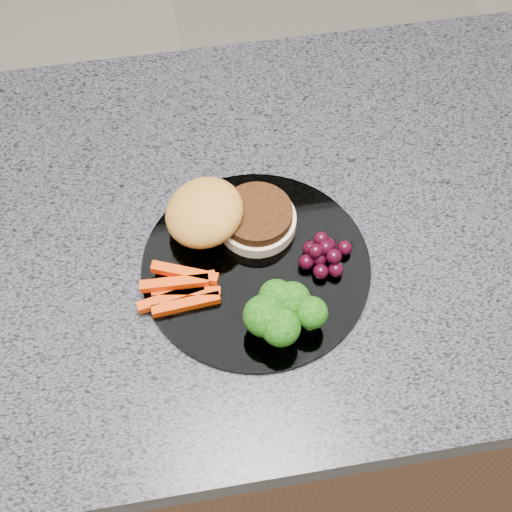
% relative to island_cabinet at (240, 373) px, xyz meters
% --- Properties ---
extents(island_cabinet, '(1.20, 0.60, 0.86)m').
position_rel_island_cabinet_xyz_m(island_cabinet, '(0.00, 0.00, 0.00)').
color(island_cabinet, '#57301E').
rests_on(island_cabinet, ground).
extents(countertop, '(1.20, 0.60, 0.04)m').
position_rel_island_cabinet_xyz_m(countertop, '(0.00, 0.00, 0.45)').
color(countertop, '#484750').
rests_on(countertop, island_cabinet).
extents(plate, '(0.26, 0.26, 0.01)m').
position_rel_island_cabinet_xyz_m(plate, '(0.02, -0.06, 0.47)').
color(plate, white).
rests_on(plate, countertop).
extents(burger, '(0.15, 0.10, 0.05)m').
position_rel_island_cabinet_xyz_m(burger, '(-0.01, -0.01, 0.50)').
color(burger, beige).
rests_on(burger, plate).
extents(carrot_sticks, '(0.09, 0.06, 0.02)m').
position_rel_island_cabinet_xyz_m(carrot_sticks, '(-0.07, -0.08, 0.48)').
color(carrot_sticks, '#D93803').
rests_on(carrot_sticks, plate).
extents(broccoli, '(0.09, 0.08, 0.05)m').
position_rel_island_cabinet_xyz_m(broccoli, '(0.03, -0.14, 0.51)').
color(broccoli, olive).
rests_on(broccoli, plate).
extents(grape_bunch, '(0.06, 0.05, 0.03)m').
position_rel_island_cabinet_xyz_m(grape_bunch, '(0.09, -0.07, 0.49)').
color(grape_bunch, black).
rests_on(grape_bunch, plate).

